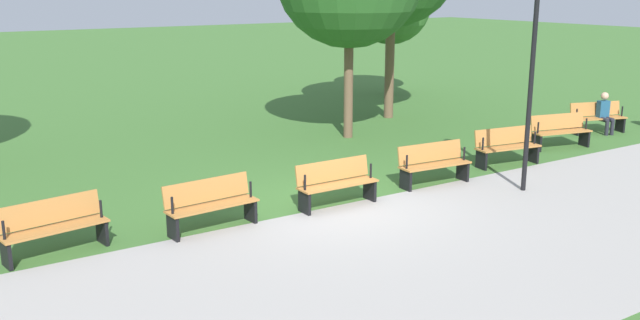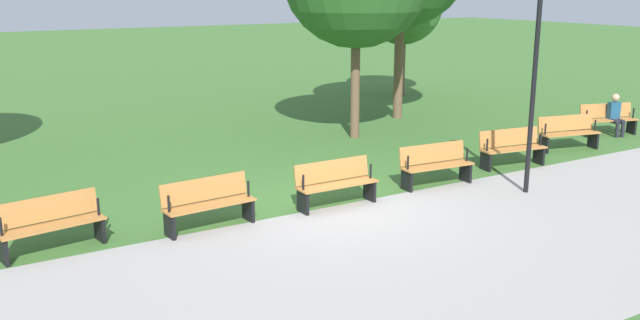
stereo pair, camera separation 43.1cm
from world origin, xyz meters
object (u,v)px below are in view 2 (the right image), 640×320
at_px(bench_2, 512,147).
at_px(bench_6, 51,223).
at_px(bench_1, 568,132).
at_px(tree_3, 403,5).
at_px(bench_3, 435,164).
at_px(bench_4, 335,183).
at_px(bench_0, 608,119).
at_px(bench_5, 208,203).
at_px(person_seated, 616,114).
at_px(lamp_post, 537,44).

xyz_separation_m(bench_2, bench_6, (10.42, 0.00, 0.00)).
height_order(bench_1, tree_3, tree_3).
distance_m(bench_2, bench_3, 2.61).
bearing_deg(bench_4, bench_2, -175.72).
distance_m(bench_0, bench_5, 13.00).
height_order(bench_3, bench_4, same).
bearing_deg(bench_1, bench_5, 17.16).
relative_size(bench_3, bench_6, 0.99).
relative_size(bench_0, person_seated, 1.44).
relative_size(bench_1, bench_4, 1.04).
bearing_deg(lamp_post, bench_3, -47.06).
height_order(bench_6, lamp_post, lamp_post).
distance_m(bench_3, bench_4, 2.61).
bearing_deg(bench_3, bench_5, 4.30).
xyz_separation_m(bench_0, bench_2, (5.09, 1.16, 0.00)).
bearing_deg(tree_3, bench_5, 40.27).
bearing_deg(bench_6, bench_1, 173.55).
xyz_separation_m(bench_0, tree_3, (0.49, -9.07, 3.01)).
height_order(bench_0, bench_6, same).
bearing_deg(bench_1, person_seated, -156.26).
bearing_deg(bench_3, tree_3, -120.07).
bearing_deg(bench_5, bench_3, 175.70).
height_order(bench_2, bench_4, same).
height_order(bench_1, bench_5, same).
bearing_deg(bench_3, person_seated, -166.37).
relative_size(bench_0, bench_2, 1.01).
xyz_separation_m(bench_3, tree_3, (-7.20, -10.52, 3.01)).
distance_m(bench_6, person_seated, 15.63).
height_order(bench_0, bench_1, same).
bearing_deg(lamp_post, bench_1, -150.80).
bearing_deg(bench_3, bench_6, 2.16).
bearing_deg(bench_1, tree_3, -88.88).
height_order(bench_1, lamp_post, lamp_post).
bearing_deg(bench_1, bench_6, 15.02).
bearing_deg(lamp_post, bench_0, -156.06).
xyz_separation_m(bench_1, tree_3, (-2.03, -9.75, 3.01)).
height_order(bench_3, bench_5, same).
xyz_separation_m(bench_3, lamp_post, (-1.29, 1.39, 2.60)).
distance_m(bench_4, bench_5, 2.61).
distance_m(person_seated, tree_3, 9.69).
bearing_deg(bench_2, bench_5, 10.73).
xyz_separation_m(bench_1, person_seated, (-2.61, -0.50, 0.17)).
relative_size(bench_2, tree_3, 0.34).
bearing_deg(bench_0, bench_6, 21.46).
height_order(bench_2, bench_6, same).
relative_size(bench_2, bench_4, 1.03).
bearing_deg(bench_2, tree_3, -105.61).
height_order(bench_6, tree_3, tree_3).
bearing_deg(bench_3, bench_2, -169.29).
distance_m(tree_3, lamp_post, 13.30).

